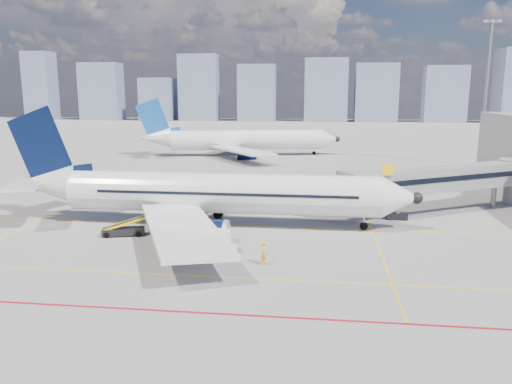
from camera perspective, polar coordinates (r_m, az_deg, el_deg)
ground at (r=42.69m, az=-4.87°, el=-6.70°), size 420.00×420.00×0.00m
apron_markings at (r=39.21m, az=-6.89°, el=-8.40°), size 90.00×35.12×0.01m
jet_bridge at (r=59.30m, az=21.59°, el=1.38°), size 23.55×15.78×6.30m
floodlight_mast_ne at (r=99.15m, az=24.80°, el=10.57°), size 3.20×0.61×25.45m
distant_skyline at (r=230.25m, az=3.11°, el=11.37°), size 254.54×15.07×31.89m
main_aircraft at (r=50.22m, az=-5.86°, el=-0.16°), size 41.75×36.39×12.17m
second_aircraft at (r=105.23m, az=-2.02°, el=5.92°), size 42.25×36.42×12.44m
baggage_tug at (r=41.95m, az=-3.82°, el=-6.09°), size 2.22×1.83×1.35m
cargo_dolly at (r=41.58m, az=-5.36°, el=-5.65°), size 3.90×2.66×1.97m
belt_loader at (r=48.33m, az=-14.76°, el=-4.17°), size 5.53×2.50×2.22m
ramp_worker at (r=38.93m, az=0.97°, el=-7.01°), size 0.58×0.76×1.88m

